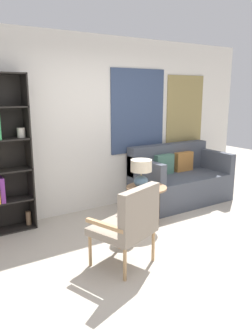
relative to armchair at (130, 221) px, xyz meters
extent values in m
plane|color=#B2A899|center=(0.43, -0.15, -0.53)|extent=(14.00, 14.00, 0.00)
cube|color=silver|center=(0.43, 1.88, 0.82)|extent=(6.40, 0.06, 2.70)
cube|color=#334260|center=(1.37, 1.84, 1.01)|extent=(1.05, 0.02, 1.37)
cube|color=olive|center=(2.42, 1.84, 1.01)|extent=(0.85, 0.02, 1.21)
cube|color=black|center=(-0.54, 1.70, 0.52)|extent=(0.02, 0.30, 2.10)
cube|color=black|center=(-0.99, 1.70, -0.52)|extent=(0.92, 0.30, 0.02)
cylinder|color=#8C6B4C|center=(-0.60, 1.70, -0.41)|extent=(0.07, 0.07, 0.20)
cube|color=#7A338C|center=(-0.94, 1.66, 0.07)|extent=(0.06, 0.20, 0.34)
cylinder|color=beige|center=(-0.62, 1.70, 0.80)|extent=(0.11, 0.11, 0.13)
cylinder|color=tan|center=(0.13, 0.42, -0.35)|extent=(0.04, 0.04, 0.36)
cylinder|color=tan|center=(-0.36, 0.24, -0.35)|extent=(0.04, 0.04, 0.36)
cylinder|color=tan|center=(0.29, -0.04, -0.35)|extent=(0.04, 0.04, 0.36)
cylinder|color=tan|center=(-0.20, -0.21, -0.35)|extent=(0.04, 0.04, 0.36)
cube|color=gray|center=(-0.04, 0.10, -0.13)|extent=(0.75, 0.73, 0.08)
cube|color=gray|center=(0.04, -0.11, 0.15)|extent=(0.60, 0.29, 0.47)
cube|color=tan|center=(0.23, 0.20, 0.01)|extent=(0.21, 0.49, 0.04)
cube|color=tan|center=(-0.30, 0.01, 0.01)|extent=(0.21, 0.49, 0.04)
cube|color=#474C56|center=(1.94, 1.35, -0.29)|extent=(1.64, 0.91, 0.48)
cube|color=#474C56|center=(1.94, 1.70, 0.19)|extent=(1.64, 0.20, 0.49)
cube|color=#474C56|center=(1.18, 1.35, 0.12)|extent=(0.12, 0.91, 0.34)
cube|color=#474C56|center=(2.71, 1.35, 0.12)|extent=(0.12, 0.91, 0.34)
cube|color=#4C7A66|center=(1.72, 1.55, 0.11)|extent=(0.36, 0.12, 0.34)
cube|color=#B27538|center=(2.17, 1.55, 0.11)|extent=(0.36, 0.12, 0.34)
cylinder|color=#99704C|center=(0.81, 0.82, 0.02)|extent=(0.57, 0.57, 0.02)
cylinder|color=#99704C|center=(0.81, 0.99, -0.26)|extent=(0.03, 0.03, 0.54)
cylinder|color=#99704C|center=(0.67, 0.73, -0.26)|extent=(0.03, 0.03, 0.54)
cylinder|color=#99704C|center=(0.96, 0.73, -0.26)|extent=(0.03, 0.03, 0.54)
ellipsoid|color=slate|center=(0.74, 0.85, 0.12)|extent=(0.20, 0.20, 0.17)
cylinder|color=tan|center=(0.74, 0.85, 0.23)|extent=(0.02, 0.02, 0.06)
cylinder|color=beige|center=(0.74, 0.85, 0.34)|extent=(0.29, 0.29, 0.16)
camera|label=1|loc=(-1.79, -2.71, 1.33)|focal=35.00mm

